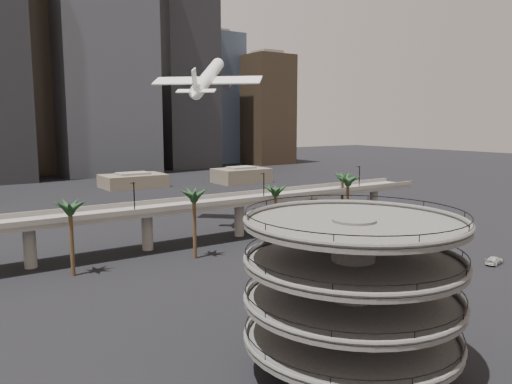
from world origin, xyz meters
TOP-DOWN VIEW (x-y plane):
  - ground at (0.00, 0.00)m, footprint 700.00×700.00m
  - parking_ramp at (-13.00, -4.00)m, footprint 22.20×22.20m
  - overpass at (0.00, 55.00)m, footprint 130.00×9.30m
  - palm_trees at (11.58, 47.18)m, footprint 76.40×18.40m
  - low_buildings at (6.89, 142.30)m, footprint 135.00×27.50m
  - skyline at (15.12, 217.08)m, footprint 269.00×86.00m
  - airborne_jet at (12.12, 70.79)m, footprint 23.22×23.92m
  - car_a at (-5.17, 18.47)m, footprint 4.38×2.70m
  - car_b at (21.54, 21.98)m, footprint 4.63×3.17m
  - car_c at (37.21, 9.52)m, footprint 5.16×2.86m

SIDE VIEW (x-z plane):
  - ground at x=0.00m, z-range 0.00..0.00m
  - car_a at x=-5.17m, z-range 0.00..1.39m
  - car_c at x=37.21m, z-range 0.00..1.41m
  - car_b at x=21.54m, z-range 0.00..1.45m
  - low_buildings at x=6.89m, z-range -0.54..6.26m
  - overpass at x=0.00m, z-range -0.01..14.69m
  - parking_ramp at x=-13.00m, z-range 1.16..18.51m
  - palm_trees at x=11.58m, z-range 4.30..18.30m
  - airborne_jet at x=12.12m, z-range 29.47..43.16m
  - skyline at x=15.12m, z-range -18.30..118.42m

